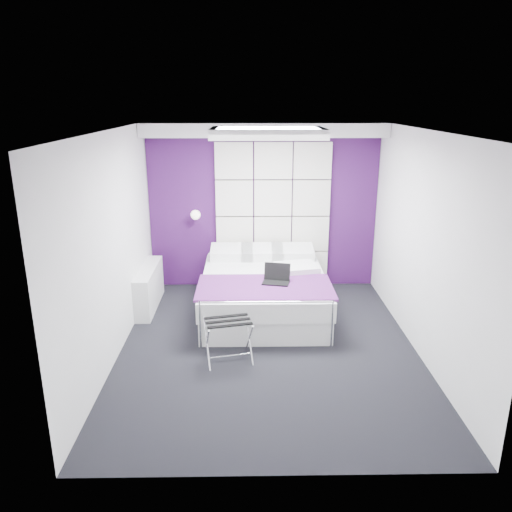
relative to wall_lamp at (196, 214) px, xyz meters
The scene contains 15 objects.
floor 2.61m from the wall_lamp, 62.99° to the right, with size 4.40×4.40×0.00m, color black.
ceiling 2.69m from the wall_lamp, 62.99° to the right, with size 4.40×4.40×0.00m, color white.
wall_back 1.06m from the wall_lamp, ahead, with size 3.60×3.60×0.00m, color silver.
wall_left 2.19m from the wall_lamp, 110.01° to the right, with size 4.40×4.40×0.00m, color silver.
wall_right 3.52m from the wall_lamp, 35.86° to the right, with size 4.40×4.40×0.00m, color silver.
accent_wall 1.06m from the wall_lamp, ahead, with size 3.58×0.02×2.58m, color #3A1049.
soffit 1.66m from the wall_lamp, ahead, with size 3.58×0.50×0.20m, color white.
headboard 1.20m from the wall_lamp, ahead, with size 1.80×0.08×2.30m, color silver, non-canonical shape.
skylight 2.24m from the wall_lamp, 54.28° to the right, with size 1.36×0.86×0.12m, color white, non-canonical shape.
wall_lamp is the anchor object (origin of this frame).
radiator 1.35m from the wall_lamp, 130.10° to the right, with size 0.22×1.20×0.60m, color white.
bed 1.68m from the wall_lamp, 43.78° to the right, with size 1.77×2.13×0.75m.
nightstand 0.80m from the wall_lamp, ahead, with size 0.41×0.32×0.05m, color white.
luggage_rack 2.62m from the wall_lamp, 76.34° to the right, with size 0.52×0.38×0.51m.
laptop 1.89m from the wall_lamp, 49.19° to the right, with size 0.35×0.25×0.25m.
Camera 1 is at (-0.24, -5.53, 2.93)m, focal length 35.00 mm.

